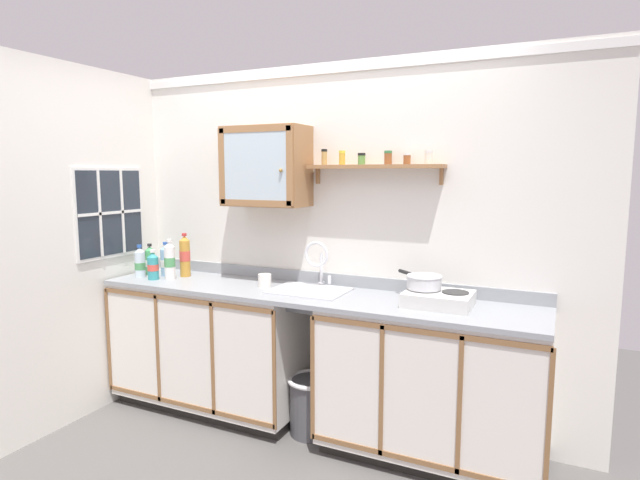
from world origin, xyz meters
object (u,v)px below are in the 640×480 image
(hot_plate_stove, at_px, (438,299))
(mug, at_px, (265,280))
(bottle_juice_amber_3, at_px, (185,256))
(bottle_water_clear_4, at_px, (140,263))
(bottle_opaque_white_0, at_px, (170,261))
(sink, at_px, (310,292))
(wall_cabinet, at_px, (266,166))
(saucepan, at_px, (424,281))
(bottle_water_blue_2, at_px, (166,261))
(trash_bin, at_px, (312,404))
(bottle_detergent_teal_5, at_px, (153,266))
(bottle_soda_green_1, at_px, (150,261))

(hot_plate_stove, bearing_deg, mug, 179.75)
(mug, bearing_deg, hot_plate_stove, -0.25)
(hot_plate_stove, height_order, bottle_juice_amber_3, bottle_juice_amber_3)
(bottle_juice_amber_3, xyz_separation_m, bottle_water_clear_4, (-0.28, -0.17, -0.05))
(bottle_opaque_white_0, height_order, bottle_water_clear_4, bottle_opaque_white_0)
(sink, relative_size, mug, 3.87)
(bottle_juice_amber_3, relative_size, wall_cabinet, 0.55)
(saucepan, height_order, bottle_water_clear_4, bottle_water_clear_4)
(bottle_opaque_white_0, bearing_deg, sink, 5.43)
(bottle_water_blue_2, xyz_separation_m, trash_bin, (1.24, -0.07, -0.84))
(bottle_detergent_teal_5, height_order, trash_bin, bottle_detergent_teal_5)
(sink, height_order, wall_cabinet, wall_cabinet)
(bottle_water_blue_2, bearing_deg, mug, -0.50)
(sink, bearing_deg, hot_plate_stove, -1.40)
(wall_cabinet, bearing_deg, saucepan, -4.72)
(hot_plate_stove, xyz_separation_m, wall_cabinet, (-1.22, 0.12, 0.76))
(sink, relative_size, bottle_juice_amber_3, 1.51)
(wall_cabinet, relative_size, trash_bin, 1.53)
(bottle_water_blue_2, xyz_separation_m, bottle_detergent_teal_5, (0.02, -0.15, -0.02))
(bottle_water_blue_2, relative_size, mug, 2.02)
(saucepan, bearing_deg, bottle_opaque_white_0, -176.63)
(bottle_opaque_white_0, height_order, mug, bottle_opaque_white_0)
(bottle_juice_amber_3, bearing_deg, bottle_water_clear_4, -149.17)
(bottle_detergent_teal_5, xyz_separation_m, trash_bin, (1.23, 0.08, -0.83))
(hot_plate_stove, distance_m, bottle_water_blue_2, 2.03)
(bottle_water_blue_2, distance_m, bottle_water_clear_4, 0.18)
(saucepan, bearing_deg, bottle_soda_green_1, -179.38)
(wall_cabinet, bearing_deg, mug, -66.26)
(bottle_soda_green_1, height_order, wall_cabinet, wall_cabinet)
(sink, height_order, bottle_juice_amber_3, bottle_juice_amber_3)
(hot_plate_stove, xyz_separation_m, bottle_juice_amber_3, (-1.88, 0.05, 0.11))
(bottle_water_blue_2, relative_size, bottle_detergent_teal_5, 1.17)
(wall_cabinet, bearing_deg, bottle_soda_green_1, -173.15)
(sink, distance_m, mug, 0.34)
(sink, bearing_deg, bottle_soda_green_1, -179.24)
(sink, height_order, bottle_detergent_teal_5, sink)
(bottle_water_blue_2, xyz_separation_m, bottle_juice_amber_3, (0.15, 0.04, 0.04))
(bottle_juice_amber_3, relative_size, bottle_water_clear_4, 1.34)
(sink, relative_size, bottle_water_clear_4, 2.02)
(bottle_detergent_teal_5, relative_size, mug, 1.73)
(bottle_opaque_white_0, distance_m, bottle_soda_green_1, 0.28)
(sink, height_order, saucepan, sink)
(hot_plate_stove, bearing_deg, bottle_juice_amber_3, 178.44)
(bottle_water_blue_2, relative_size, bottle_juice_amber_3, 0.79)
(hot_plate_stove, relative_size, bottle_juice_amber_3, 1.18)
(bottle_opaque_white_0, distance_m, wall_cabinet, 0.98)
(bottle_water_clear_4, height_order, trash_bin, bottle_water_clear_4)
(hot_plate_stove, xyz_separation_m, mug, (-1.17, 0.01, 0.00))
(bottle_water_clear_4, distance_m, bottle_detergent_teal_5, 0.15)
(bottle_water_blue_2, distance_m, wall_cabinet, 1.07)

